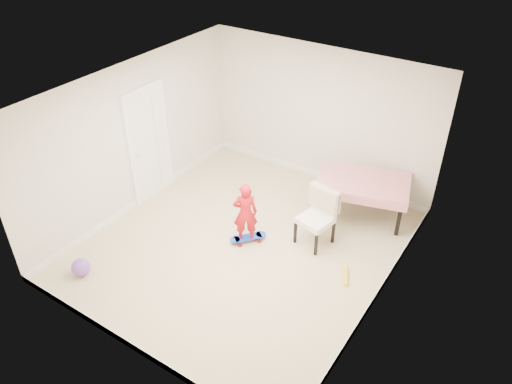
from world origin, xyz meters
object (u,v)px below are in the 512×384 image
Objects in this scene: skateboard at (248,239)px; child at (245,215)px; dining_table at (361,197)px; dining_chair at (315,218)px; balloon at (81,267)px.

child is at bearing 164.32° from skateboard.
skateboard is 0.49m from child.
dining_table is at bearing -164.03° from child.
dining_chair is 3.48× the size of balloon.
dining_table is 4.69m from balloon.
dining_table is at bearing 52.34° from balloon.
balloon is at bearing -143.41° from dining_table.
dining_table reaches higher than skateboard.
dining_chair is at bearing -120.94° from dining_table.
balloon is (-2.56, -2.58, -0.35)m from dining_chair.
balloon is at bearing 13.15° from child.
dining_table is 2.10m from skateboard.
balloon is (-1.65, -2.02, 0.09)m from skateboard.
child is 2.60m from balloon.
dining_chair reaches higher than balloon.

